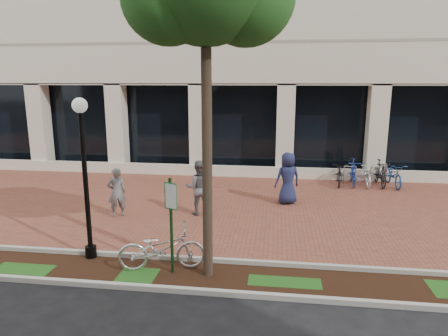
# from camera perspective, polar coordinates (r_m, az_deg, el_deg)

# --- Properties ---
(ground) EXTENTS (120.00, 120.00, 0.00)m
(ground) POSITION_cam_1_polar(r_m,az_deg,el_deg) (14.23, 0.66, -5.48)
(ground) COLOR black
(ground) RESTS_ON ground
(brick_plaza) EXTENTS (40.00, 9.00, 0.01)m
(brick_plaza) POSITION_cam_1_polar(r_m,az_deg,el_deg) (14.23, 0.66, -5.46)
(brick_plaza) COLOR brown
(brick_plaza) RESTS_ON ground
(planting_strip) EXTENTS (40.00, 1.50, 0.01)m
(planting_strip) POSITION_cam_1_polar(r_m,az_deg,el_deg) (9.42, -3.31, -15.20)
(planting_strip) COLOR black
(planting_strip) RESTS_ON ground
(curb_plaza_side) EXTENTS (40.00, 0.12, 0.12)m
(curb_plaza_side) POSITION_cam_1_polar(r_m,az_deg,el_deg) (10.06, -2.50, -12.97)
(curb_plaza_side) COLOR #A6A59C
(curb_plaza_side) RESTS_ON ground
(curb_street_side) EXTENTS (40.00, 0.12, 0.12)m
(curb_street_side) POSITION_cam_1_polar(r_m,az_deg,el_deg) (8.75, -4.28, -17.13)
(curb_street_side) COLOR #A6A59C
(curb_street_side) RESTS_ON ground
(parking_sign) EXTENTS (0.34, 0.07, 2.27)m
(parking_sign) POSITION_cam_1_polar(r_m,az_deg,el_deg) (9.07, -7.61, -6.44)
(parking_sign) COLOR #153A16
(parking_sign) RESTS_ON ground
(lamppost) EXTENTS (0.36, 0.36, 3.98)m
(lamppost) POSITION_cam_1_polar(r_m,az_deg,el_deg) (10.16, -19.28, -0.29)
(lamppost) COLOR black
(lamppost) RESTS_ON ground
(locked_bicycle) EXTENTS (2.14, 1.18, 1.07)m
(locked_bicycle) POSITION_cam_1_polar(r_m,az_deg,el_deg) (9.62, -8.87, -11.25)
(locked_bicycle) COLOR silver
(locked_bicycle) RESTS_ON ground
(pedestrian_left) EXTENTS (0.71, 0.64, 1.63)m
(pedestrian_left) POSITION_cam_1_polar(r_m,az_deg,el_deg) (13.44, -15.07, -3.37)
(pedestrian_left) COLOR slate
(pedestrian_left) RESTS_ON ground
(pedestrian_mid) EXTENTS (1.00, 0.84, 1.84)m
(pedestrian_mid) POSITION_cam_1_polar(r_m,az_deg,el_deg) (13.18, -3.63, -2.80)
(pedestrian_mid) COLOR slate
(pedestrian_mid) RESTS_ON ground
(pedestrian_right) EXTENTS (1.08, 0.92, 1.88)m
(pedestrian_right) POSITION_cam_1_polar(r_m,az_deg,el_deg) (14.47, 9.08, -1.46)
(pedestrian_right) COLOR #1C2146
(pedestrian_right) RESTS_ON ground
(bollard) EXTENTS (0.12, 0.12, 0.91)m
(bollard) POSITION_cam_1_polar(r_m,az_deg,el_deg) (18.48, 22.08, -0.72)
(bollard) COLOR #AFAFB4
(bollard) RESTS_ON ground
(bike_rack_cluster) EXTENTS (3.05, 1.95, 1.10)m
(bike_rack_cluster) POSITION_cam_1_polar(r_m,az_deg,el_deg) (17.93, 19.70, -0.75)
(bike_rack_cluster) COLOR black
(bike_rack_cluster) RESTS_ON ground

